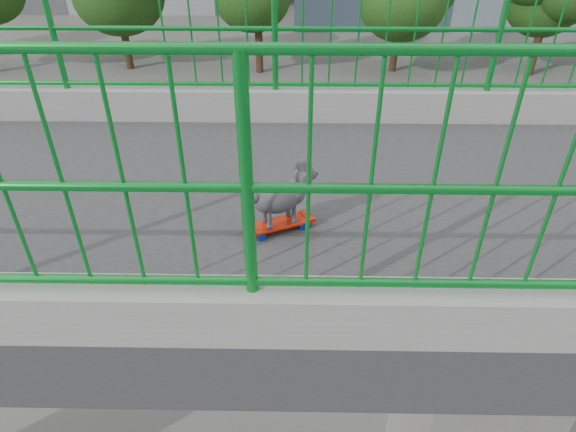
{
  "coord_description": "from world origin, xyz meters",
  "views": [
    {
      "loc": [
        3.08,
        -1.8,
        8.84
      ],
      "look_at": [
        0.09,
        -1.86,
        6.84
      ],
      "focal_mm": 30.04,
      "sensor_mm": 36.0,
      "label": 1
    }
  ],
  "objects_px": {
    "poodle": "(283,194)",
    "car_2": "(215,164)",
    "car_3": "(121,130)",
    "car_1": "(411,217)",
    "car_5": "(191,283)",
    "skateboard": "(279,224)"
  },
  "relations": [
    {
      "from": "car_5",
      "to": "skateboard",
      "type": "bearing_deg",
      "value": 20.93
    },
    {
      "from": "skateboard",
      "to": "car_5",
      "type": "relative_size",
      "value": 0.11
    },
    {
      "from": "car_2",
      "to": "skateboard",
      "type": "bearing_deg",
      "value": -167.74
    },
    {
      "from": "skateboard",
      "to": "car_3",
      "type": "height_order",
      "value": "skateboard"
    },
    {
      "from": "skateboard",
      "to": "car_1",
      "type": "height_order",
      "value": "skateboard"
    },
    {
      "from": "car_1",
      "to": "car_2",
      "type": "height_order",
      "value": "car_2"
    },
    {
      "from": "car_5",
      "to": "car_3",
      "type": "bearing_deg",
      "value": -153.76
    },
    {
      "from": "skateboard",
      "to": "car_3",
      "type": "xyz_separation_m",
      "value": [
        -16.1,
        -7.22,
        -6.38
      ]
    },
    {
      "from": "car_5",
      "to": "car_1",
      "type": "bearing_deg",
      "value": 117.54
    },
    {
      "from": "car_1",
      "to": "car_2",
      "type": "relative_size",
      "value": 0.77
    },
    {
      "from": "poodle",
      "to": "car_2",
      "type": "relative_size",
      "value": 0.08
    },
    {
      "from": "car_1",
      "to": "car_3",
      "type": "distance_m",
      "value": 12.61
    },
    {
      "from": "skateboard",
      "to": "car_3",
      "type": "distance_m",
      "value": 18.76
    },
    {
      "from": "car_3",
      "to": "car_2",
      "type": "bearing_deg",
      "value": -125.94
    },
    {
      "from": "poodle",
      "to": "car_5",
      "type": "relative_size",
      "value": 0.1
    },
    {
      "from": "poodle",
      "to": "car_2",
      "type": "distance_m",
      "value": 14.72
    },
    {
      "from": "skateboard",
      "to": "car_2",
      "type": "xyz_separation_m",
      "value": [
        -12.9,
        -2.8,
        -6.31
      ]
    },
    {
      "from": "poodle",
      "to": "car_2",
      "type": "height_order",
      "value": "poodle"
    },
    {
      "from": "car_1",
      "to": "car_2",
      "type": "distance_m",
      "value": 7.21
    },
    {
      "from": "poodle",
      "to": "car_2",
      "type": "bearing_deg",
      "value": 167.85
    },
    {
      "from": "poodle",
      "to": "car_1",
      "type": "distance_m",
      "value": 12.27
    },
    {
      "from": "car_1",
      "to": "car_2",
      "type": "bearing_deg",
      "value": -116.36
    }
  ]
}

